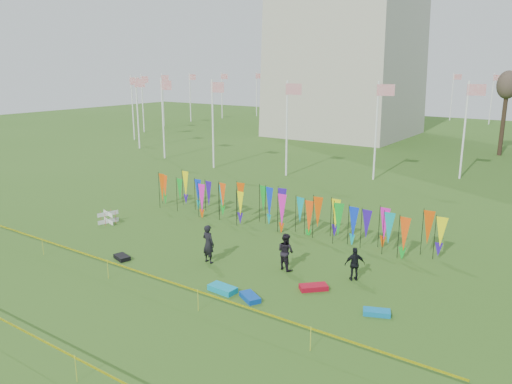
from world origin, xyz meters
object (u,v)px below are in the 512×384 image
Objects in this scene: person_mid at (286,252)px; kite_bag_black at (122,257)px; kite_bag_red at (314,287)px; person_left at (208,244)px; box_kite at (108,217)px; kite_bag_teal at (377,312)px; kite_bag_blue at (250,297)px; kite_bag_turquoise at (223,289)px; person_right at (355,264)px.

kite_bag_black is (-7.20, -3.51, -0.77)m from person_mid.
person_left is at bearing -177.93° from kite_bag_red.
box_kite reaches higher than kite_bag_black.
kite_bag_black is 0.87× the size of kite_bag_teal.
person_mid is 3.58m from kite_bag_blue.
person_left is at bearing 35.88° from person_mid.
kite_bag_red is at bearing 14.01° from kite_bag_black.
kite_bag_teal is (12.33, 1.76, -0.01)m from kite_bag_black.
kite_bag_red is (3.05, 2.33, -0.01)m from kite_bag_turquoise.
box_kite is 12.36m from person_mid.
kite_bag_red is 1.16× the size of kite_bag_teal.
kite_bag_blue reaches higher than kite_bag_black.
kite_bag_black is (-7.65, -0.04, -0.00)m from kite_bag_blue.
kite_bag_blue is 0.86× the size of kite_bag_red.
person_mid is (12.35, 0.12, 0.50)m from box_kite.
kite_bag_teal is at bearing 8.13° from kite_bag_black.
box_kite reaches higher than kite_bag_teal.
person_right is 1.50× the size of kite_bag_teal.
box_kite is at bearing -1.50° from person_left.
person_right reaches higher than kite_bag_blue.
person_mid is 8.05m from kite_bag_black.
person_right reaches higher than kite_bag_teal.
person_left is 3.41m from kite_bag_turquoise.
person_left reaches higher than kite_bag_teal.
kite_bag_black is (-6.27, 0.01, -0.02)m from kite_bag_turquoise.
person_left reaches higher than person_mid.
person_left is at bearing 140.01° from kite_bag_turquoise.
kite_bag_turquoise is at bearing -142.62° from kite_bag_red.
kite_bag_red is at bearing 37.38° from kite_bag_turquoise.
person_left is 2.13× the size of kite_bag_black.
person_mid is 5.48m from kite_bag_teal.
kite_bag_red reaches higher than kite_bag_black.
kite_bag_red is at bearing -4.20° from box_kite.
person_left is 4.37m from kite_bag_black.
box_kite is 0.49× the size of person_right.
kite_bag_blue is (-2.68, -4.16, -0.65)m from person_right.
person_mid is 1.44× the size of kite_bag_turquoise.
person_left is 8.65m from kite_bag_teal.
person_left is 1.61× the size of kite_bag_red.
kite_bag_black is at bearing -179.71° from kite_bag_blue.
box_kite is 0.61× the size of kite_bag_turquoise.
person_left is 3.74m from person_mid.
person_left is 1.56× the size of kite_bag_turquoise.
kite_bag_turquoise is 6.31m from kite_bag_teal.
kite_bag_black is at bearing -165.99° from kite_bag_red.
box_kite is 8.98m from person_left.
kite_bag_turquoise is at bearing 89.23° from person_mid.
person_mid is at bearing -25.48° from person_right.
person_right is at bearing 61.68° from kite_bag_red.
kite_bag_black is at bearing 40.07° from person_mid.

